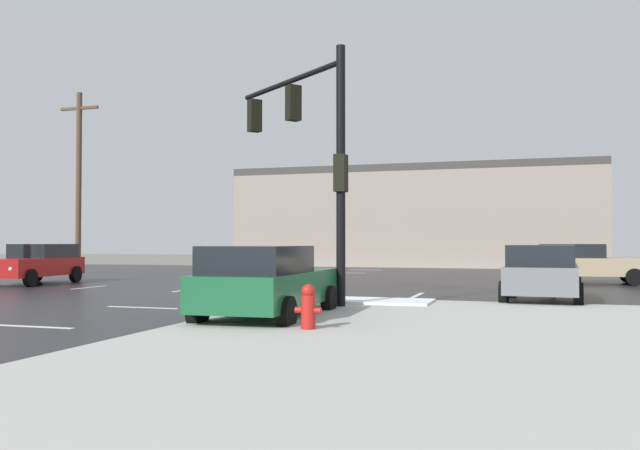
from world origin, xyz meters
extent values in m
plane|color=slate|center=(0.00, 0.00, 0.00)|extent=(120.00, 120.00, 0.00)
cube|color=#232326|center=(0.00, 0.00, 0.01)|extent=(44.00, 44.00, 0.02)
cube|color=white|center=(5.00, -4.00, 0.17)|extent=(4.00, 1.60, 0.06)
cube|color=silver|center=(0.00, -10.00, 0.02)|extent=(2.00, 0.15, 0.01)
cube|color=silver|center=(0.00, -6.00, 0.02)|extent=(2.00, 0.15, 0.01)
cube|color=silver|center=(0.00, -2.00, 0.02)|extent=(2.00, 0.15, 0.01)
cube|color=silver|center=(0.00, 2.00, 0.02)|extent=(2.00, 0.15, 0.01)
cube|color=silver|center=(0.00, 6.00, 0.02)|extent=(2.00, 0.15, 0.01)
cube|color=silver|center=(0.00, 10.00, 0.02)|extent=(2.00, 0.15, 0.01)
cube|color=silver|center=(0.00, 14.00, 0.02)|extent=(2.00, 0.15, 0.01)
cube|color=silver|center=(0.00, 18.00, 0.02)|extent=(2.00, 0.15, 0.01)
cube|color=silver|center=(-10.00, 0.00, 0.02)|extent=(0.15, 2.00, 0.01)
cube|color=silver|center=(-6.00, 0.00, 0.02)|extent=(0.15, 2.00, 0.01)
cube|color=silver|center=(-2.00, 0.00, 0.02)|extent=(0.15, 2.00, 0.01)
cube|color=silver|center=(2.00, 0.00, 0.02)|extent=(0.15, 2.00, 0.01)
cube|color=silver|center=(6.00, 0.00, 0.02)|extent=(0.15, 2.00, 0.01)
cube|color=silver|center=(10.00, 0.00, 0.02)|extent=(0.15, 2.00, 0.01)
cube|color=silver|center=(3.50, -4.00, 0.02)|extent=(0.45, 7.00, 0.01)
cylinder|color=black|center=(5.01, -5.32, 3.29)|extent=(0.22, 0.22, 6.31)
cylinder|color=black|center=(3.11, -3.79, 6.05)|extent=(3.89, 3.17, 0.14)
cube|color=black|center=(3.30, -3.94, 5.42)|extent=(0.44, 0.46, 0.95)
sphere|color=#19D833|center=(3.18, -3.84, 5.71)|extent=(0.20, 0.20, 0.20)
cube|color=black|center=(1.59, -2.57, 5.42)|extent=(0.44, 0.46, 0.95)
sphere|color=#19D833|center=(1.47, -2.47, 5.71)|extent=(0.20, 0.20, 0.20)
cube|color=black|center=(5.01, -5.32, 3.34)|extent=(0.28, 0.36, 0.90)
cylinder|color=red|center=(5.61, -9.59, 0.44)|extent=(0.26, 0.26, 0.60)
sphere|color=red|center=(5.61, -9.59, 0.81)|extent=(0.25, 0.25, 0.25)
cylinder|color=red|center=(5.43, -9.59, 0.47)|extent=(0.12, 0.11, 0.11)
cylinder|color=red|center=(5.79, -9.59, 0.47)|extent=(0.12, 0.11, 0.11)
cube|color=gray|center=(1.58, 27.08, 3.20)|extent=(24.99, 8.00, 6.41)
cube|color=#3F3D3A|center=(1.58, 27.08, 6.66)|extent=(24.99, 8.00, 0.50)
cube|color=#195933|center=(4.10, -7.67, 0.70)|extent=(1.94, 4.55, 0.70)
cube|color=black|center=(4.12, -8.35, 1.33)|extent=(1.73, 2.53, 0.55)
cylinder|color=black|center=(3.15, -6.17, 0.35)|extent=(0.24, 0.67, 0.66)
cylinder|color=black|center=(4.95, -6.12, 0.35)|extent=(0.24, 0.67, 0.66)
cylinder|color=black|center=(3.24, -9.23, 0.35)|extent=(0.24, 0.67, 0.66)
cylinder|color=black|center=(5.04, -9.18, 0.35)|extent=(0.24, 0.67, 0.66)
sphere|color=white|center=(3.45, -5.49, 0.70)|extent=(0.18, 0.18, 0.18)
sphere|color=white|center=(4.60, -5.46, 0.70)|extent=(0.18, 0.18, 0.18)
cube|color=tan|center=(11.59, 7.83, 0.70)|extent=(4.51, 1.81, 0.70)
cube|color=black|center=(10.91, 7.83, 1.33)|extent=(2.48, 1.66, 0.55)
cylinder|color=black|center=(13.12, 8.74, 0.35)|extent=(0.66, 0.22, 0.66)
cylinder|color=black|center=(13.12, 6.94, 0.35)|extent=(0.66, 0.22, 0.66)
cylinder|color=black|center=(10.06, 8.73, 0.35)|extent=(0.66, 0.22, 0.66)
cylinder|color=black|center=(10.06, 6.93, 0.35)|extent=(0.66, 0.22, 0.66)
cube|color=#B21919|center=(-9.38, 1.07, 0.70)|extent=(2.30, 4.68, 0.70)
cube|color=black|center=(-9.46, 1.74, 1.33)|extent=(1.93, 2.65, 0.55)
cylinder|color=black|center=(-8.32, -0.34, 0.35)|extent=(0.29, 0.68, 0.66)
cylinder|color=black|center=(-8.67, 2.70, 0.35)|extent=(0.29, 0.68, 0.66)
cylinder|color=black|center=(-10.45, 2.49, 0.35)|extent=(0.29, 0.68, 0.66)
sphere|color=white|center=(-8.56, -1.05, 0.70)|extent=(0.18, 0.18, 0.18)
cube|color=slate|center=(9.68, -1.51, 0.70)|extent=(2.02, 4.58, 0.70)
cube|color=black|center=(9.64, -2.18, 1.33)|extent=(1.78, 2.55, 0.55)
cylinder|color=black|center=(8.85, 0.07, 0.35)|extent=(0.25, 0.67, 0.66)
cylinder|color=black|center=(10.65, -0.02, 0.35)|extent=(0.25, 0.67, 0.66)
cylinder|color=black|center=(8.70, -2.99, 0.35)|extent=(0.25, 0.67, 0.66)
cylinder|color=black|center=(10.50, -3.08, 0.35)|extent=(0.25, 0.67, 0.66)
sphere|color=white|center=(9.21, 0.72, 0.70)|extent=(0.18, 0.18, 0.18)
sphere|color=white|center=(10.36, 0.66, 0.70)|extent=(0.18, 0.18, 0.18)
cylinder|color=brown|center=(-12.59, 8.01, 4.66)|extent=(0.28, 0.28, 9.31)
cube|color=brown|center=(-12.59, 8.01, 8.51)|extent=(2.20, 0.14, 0.14)
camera|label=1|loc=(9.38, -20.91, 1.68)|focal=37.78mm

